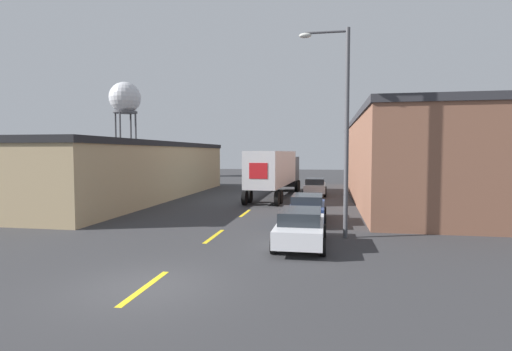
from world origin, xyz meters
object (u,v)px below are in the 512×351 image
object	(u,v)px
parked_car_right_mid	(307,208)
water_tower	(125,99)
semi_truck	(276,169)
street_lamp	(342,120)
parked_car_right_near	(301,227)
parked_car_right_far	(315,186)

from	to	relation	value
parked_car_right_mid	water_tower	xyz separation A→B (m)	(-30.05, 36.21, 11.30)
semi_truck	street_lamp	world-z (taller)	street_lamp
semi_truck	water_tower	world-z (taller)	water_tower
parked_car_right_mid	water_tower	bearing A→B (deg)	129.70
parked_car_right_mid	parked_car_right_near	bearing A→B (deg)	-90.00
water_tower	semi_truck	bearing A→B (deg)	-41.90
parked_car_right_near	water_tower	distance (m)	52.83
street_lamp	water_tower	bearing A→B (deg)	128.42
semi_truck	street_lamp	distance (m)	16.97
parked_car_right_near	water_tower	size ratio (longest dim) A/B	0.32
parked_car_right_far	water_tower	size ratio (longest dim) A/B	0.32
parked_car_right_far	parked_car_right_mid	xyz separation A→B (m)	(0.00, -14.12, 0.00)
water_tower	street_lamp	bearing A→B (deg)	-51.58
semi_truck	parked_car_right_mid	xyz separation A→B (m)	(3.29, -12.19, -1.57)
parked_car_right_mid	parked_car_right_near	xyz separation A→B (m)	(0.00, -5.75, 0.00)
parked_car_right_far	parked_car_right_near	distance (m)	19.87
parked_car_right_far	street_lamp	bearing A→B (deg)	-84.70
parked_car_right_mid	street_lamp	xyz separation A→B (m)	(1.66, -3.78, 4.47)
parked_car_right_far	street_lamp	size ratio (longest dim) A/B	0.51
semi_truck	parked_car_right_mid	world-z (taller)	semi_truck
semi_truck	parked_car_right_mid	bearing A→B (deg)	-71.63
parked_car_right_mid	parked_car_right_near	size ratio (longest dim) A/B	1.00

